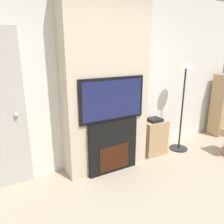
# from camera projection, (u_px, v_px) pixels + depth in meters

# --- Properties ---
(wall_back) EXTENTS (6.00, 0.06, 2.70)m
(wall_back) POSITION_uv_depth(u_px,v_px,m) (99.00, 80.00, 3.38)
(wall_back) COLOR silver
(wall_back) RESTS_ON ground_plane
(chimney_breast) EXTENTS (1.29, 0.38, 2.70)m
(chimney_breast) POSITION_uv_depth(u_px,v_px,m) (106.00, 82.00, 3.19)
(chimney_breast) COLOR beige
(chimney_breast) RESTS_ON ground_plane
(fireplace) EXTENTS (0.79, 0.15, 0.82)m
(fireplace) POSITION_uv_depth(u_px,v_px,m) (112.00, 146.00, 3.30)
(fireplace) COLOR black
(fireplace) RESTS_ON ground_plane
(television) EXTENTS (1.02, 0.07, 0.63)m
(television) POSITION_uv_depth(u_px,v_px,m) (112.00, 99.00, 3.09)
(television) COLOR black
(television) RESTS_ON fireplace
(floor_lamp) EXTENTS (0.32, 0.32, 1.61)m
(floor_lamp) POSITION_uv_depth(u_px,v_px,m) (183.00, 95.00, 3.82)
(floor_lamp) COLOR #262628
(floor_lamp) RESTS_ON ground_plane
(media_stand) EXTENTS (0.43, 0.38, 0.66)m
(media_stand) POSITION_uv_depth(u_px,v_px,m) (152.00, 136.00, 3.90)
(media_stand) COLOR tan
(media_stand) RESTS_ON ground_plane
(bookshelf) EXTENTS (0.40, 0.32, 1.31)m
(bookshelf) POSITION_uv_depth(u_px,v_px,m) (222.00, 105.00, 4.66)
(bookshelf) COLOR tan
(bookshelf) RESTS_ON ground_plane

